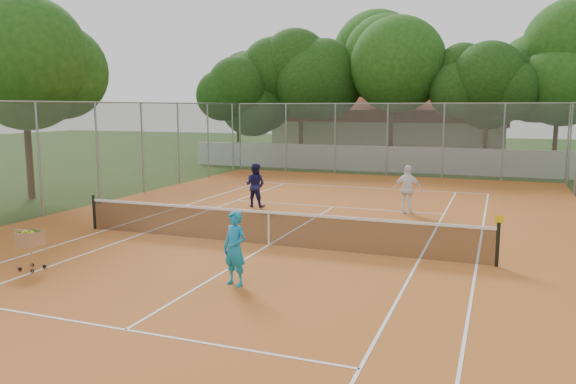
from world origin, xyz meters
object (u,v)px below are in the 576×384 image
(tennis_net, at_px, (269,228))
(player_near, at_px, (235,248))
(player_far_right, at_px, (408,190))
(ball_hopper, at_px, (31,249))
(clubhouse, at_px, (391,128))
(player_far_left, at_px, (255,185))

(tennis_net, height_order, player_near, player_near)
(player_near, distance_m, player_far_right, 9.80)
(player_near, bearing_deg, ball_hopper, -155.96)
(clubhouse, relative_size, player_far_left, 9.82)
(ball_hopper, bearing_deg, player_far_left, 66.24)
(tennis_net, distance_m, player_far_right, 6.71)
(clubhouse, bearing_deg, player_far_right, -78.05)
(clubhouse, bearing_deg, player_far_left, -92.01)
(player_far_left, bearing_deg, player_near, 113.50)
(player_near, bearing_deg, tennis_net, 117.19)
(player_far_right, xyz_separation_m, ball_hopper, (-7.15, -10.24, -0.36))
(clubhouse, bearing_deg, ball_hopper, -93.95)
(player_far_right, relative_size, ball_hopper, 1.71)
(player_near, bearing_deg, clubhouse, 110.92)
(clubhouse, distance_m, player_far_right, 23.48)
(clubhouse, xyz_separation_m, player_far_right, (4.86, -22.94, -1.31))
(clubhouse, bearing_deg, tennis_net, -86.05)
(clubhouse, distance_m, player_far_left, 23.63)
(player_far_right, bearing_deg, player_far_left, 10.85)
(tennis_net, relative_size, player_far_right, 6.79)
(player_far_right, bearing_deg, clubhouse, -73.63)
(player_near, relative_size, player_far_left, 0.97)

